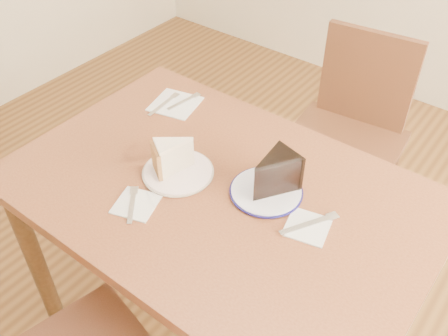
# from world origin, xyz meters

# --- Properties ---
(ground) EXTENTS (4.00, 4.00, 0.00)m
(ground) POSITION_xyz_m (0.00, 0.00, 0.00)
(ground) COLOR #442912
(ground) RESTS_ON ground
(table) EXTENTS (1.20, 0.80, 0.75)m
(table) POSITION_xyz_m (0.00, 0.00, 0.65)
(table) COLOR #492414
(table) RESTS_ON ground
(chair_far) EXTENTS (0.48, 0.48, 0.89)m
(chair_far) POSITION_xyz_m (0.05, 0.77, 0.49)
(chair_far) COLOR #341B0F
(chair_far) RESTS_ON ground
(plate_cream) EXTENTS (0.20, 0.20, 0.01)m
(plate_cream) POSITION_xyz_m (-0.13, -0.02, 0.76)
(plate_cream) COLOR white
(plate_cream) RESTS_ON table
(plate_navy) EXTENTS (0.20, 0.20, 0.01)m
(plate_navy) POSITION_xyz_m (0.12, 0.06, 0.76)
(plate_navy) COLOR white
(plate_navy) RESTS_ON table
(carrot_cake) EXTENTS (0.12, 0.13, 0.09)m
(carrot_cake) POSITION_xyz_m (-0.14, -0.02, 0.81)
(carrot_cake) COLOR beige
(carrot_cake) RESTS_ON plate_cream
(chocolate_cake) EXTENTS (0.12, 0.15, 0.11)m
(chocolate_cake) POSITION_xyz_m (0.13, 0.07, 0.82)
(chocolate_cake) COLOR black
(chocolate_cake) RESTS_ON plate_navy
(napkin_cream) EXTENTS (0.14, 0.14, 0.00)m
(napkin_cream) POSITION_xyz_m (-0.14, -0.19, 0.75)
(napkin_cream) COLOR white
(napkin_cream) RESTS_ON table
(napkin_navy) EXTENTS (0.13, 0.13, 0.00)m
(napkin_navy) POSITION_xyz_m (0.28, 0.02, 0.75)
(napkin_navy) COLOR white
(napkin_navy) RESTS_ON table
(napkin_spare) EXTENTS (0.18, 0.18, 0.00)m
(napkin_spare) POSITION_xyz_m (-0.38, 0.24, 0.75)
(napkin_spare) COLOR white
(napkin_spare) RESTS_ON table
(fork_cream) EXTENTS (0.10, 0.12, 0.00)m
(fork_cream) POSITION_xyz_m (-0.14, -0.20, 0.76)
(fork_cream) COLOR silver
(fork_cream) RESTS_ON napkin_cream
(knife_navy) EXTENTS (0.10, 0.16, 0.00)m
(knife_navy) POSITION_xyz_m (0.28, 0.03, 0.76)
(knife_navy) COLOR silver
(knife_navy) RESTS_ON napkin_navy
(fork_spare) EXTENTS (0.04, 0.14, 0.00)m
(fork_spare) POSITION_xyz_m (-0.36, 0.26, 0.76)
(fork_spare) COLOR silver
(fork_spare) RESTS_ON napkin_spare
(knife_spare) EXTENTS (0.03, 0.16, 0.00)m
(knife_spare) POSITION_xyz_m (-0.40, 0.21, 0.76)
(knife_spare) COLOR white
(knife_spare) RESTS_ON napkin_spare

